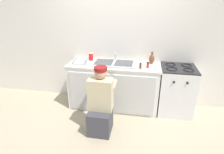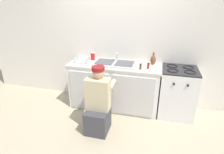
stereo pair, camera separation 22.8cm
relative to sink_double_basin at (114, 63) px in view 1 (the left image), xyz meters
name	(u,v)px [view 1 (the left image)]	position (x,y,z in m)	size (l,w,h in m)	color
ground_plane	(111,113)	(0.00, -0.30, -0.92)	(12.00, 12.00, 0.00)	tan
back_wall	(117,42)	(0.00, 0.35, 0.33)	(6.00, 0.10, 2.50)	silver
counter_cabinet	(114,87)	(0.00, -0.01, -0.49)	(1.71, 0.62, 0.86)	white
countertop	(114,65)	(0.00, 0.00, -0.04)	(1.75, 0.62, 0.04)	beige
sink_double_basin	(114,63)	(0.00, 0.00, 0.00)	(0.80, 0.44, 0.19)	silver
stove_range	(176,90)	(1.19, 0.00, -0.46)	(0.62, 0.62, 0.93)	white
plumber_person	(101,106)	(-0.08, -0.80, -0.46)	(0.42, 0.61, 1.10)	#3F3F47
soda_cup_red	(91,56)	(-0.49, 0.16, 0.06)	(0.08, 0.08, 0.15)	red
spice_bottle_red	(148,65)	(0.63, -0.08, 0.03)	(0.04, 0.04, 0.10)	red
spice_bottle_pepper	(140,66)	(0.50, -0.15, 0.03)	(0.04, 0.04, 0.10)	#513823
vase_decorative	(152,59)	(0.70, 0.17, 0.07)	(0.10, 0.10, 0.23)	brown
dish_rack_tray	(81,62)	(-0.63, -0.05, 0.01)	(0.28, 0.22, 0.11)	#B2B7BC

